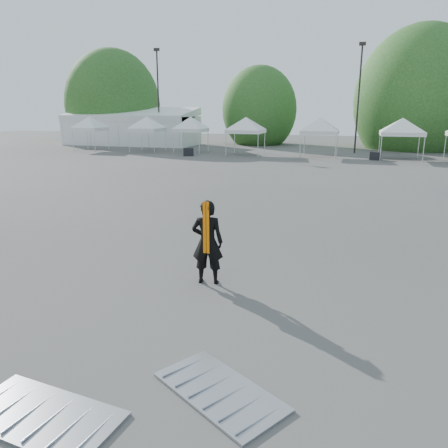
# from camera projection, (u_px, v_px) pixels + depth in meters

# --- Properties ---
(ground) EXTENTS (120.00, 120.00, 0.00)m
(ground) POSITION_uv_depth(u_px,v_px,m) (233.00, 254.00, 12.48)
(ground) COLOR #474442
(ground) RESTS_ON ground
(marquee) EXTENTS (15.00, 6.25, 4.23)m
(marquee) POSITION_uv_depth(u_px,v_px,m) (132.00, 127.00, 50.52)
(marquee) COLOR white
(marquee) RESTS_ON ground
(light_pole_west) EXTENTS (0.60, 0.25, 10.30)m
(light_pole_west) POSITION_uv_depth(u_px,v_px,m) (158.00, 92.00, 47.51)
(light_pole_west) COLOR black
(light_pole_west) RESTS_ON ground
(light_pole_east) EXTENTS (0.60, 0.25, 9.80)m
(light_pole_east) POSITION_uv_depth(u_px,v_px,m) (359.00, 92.00, 39.87)
(light_pole_east) COLOR black
(light_pole_east) RESTS_ON ground
(tree_far_w) EXTENTS (4.80, 4.80, 7.30)m
(tree_far_w) POSITION_uv_depth(u_px,v_px,m) (113.00, 105.00, 53.75)
(tree_far_w) COLOR #382314
(tree_far_w) RESTS_ON ground
(tree_mid_w) EXTENTS (4.16, 4.16, 6.33)m
(tree_mid_w) POSITION_uv_depth(u_px,v_px,m) (259.00, 110.00, 50.74)
(tree_mid_w) COLOR #382314
(tree_mid_w) RESTS_ON ground
(tree_mid_e) EXTENTS (5.12, 5.12, 7.79)m
(tree_mid_e) POSITION_uv_depth(u_px,v_px,m) (419.00, 101.00, 44.85)
(tree_mid_e) COLOR #382314
(tree_mid_e) RESTS_ON ground
(tent_a) EXTENTS (3.77, 3.77, 3.88)m
(tent_a) POSITION_uv_depth(u_px,v_px,m) (89.00, 119.00, 43.34)
(tent_a) COLOR silver
(tent_a) RESTS_ON ground
(tent_b) EXTENTS (4.00, 4.00, 3.88)m
(tent_b) POSITION_uv_depth(u_px,v_px,m) (147.00, 119.00, 42.14)
(tent_b) COLOR silver
(tent_b) RESTS_ON ground
(tent_c) EXTENTS (3.88, 3.88, 3.88)m
(tent_c) POSITION_uv_depth(u_px,v_px,m) (191.00, 120.00, 41.11)
(tent_c) COLOR silver
(tent_c) RESTS_ON ground
(tent_d) EXTENTS (4.36, 4.36, 3.88)m
(tent_d) POSITION_uv_depth(u_px,v_px,m) (246.00, 120.00, 38.76)
(tent_d) COLOR silver
(tent_d) RESTS_ON ground
(tent_e) EXTENTS (4.37, 4.37, 3.88)m
(tent_e) POSITION_uv_depth(u_px,v_px,m) (321.00, 121.00, 37.13)
(tent_e) COLOR silver
(tent_e) RESTS_ON ground
(tent_f) EXTENTS (4.72, 4.72, 3.88)m
(tent_f) POSITION_uv_depth(u_px,v_px,m) (403.00, 121.00, 35.17)
(tent_f) COLOR silver
(tent_f) RESTS_ON ground
(man) EXTENTS (0.81, 0.60, 2.01)m
(man) POSITION_uv_depth(u_px,v_px,m) (207.00, 242.00, 10.17)
(man) COLOR black
(man) RESTS_ON ground
(barrier_left) EXTENTS (2.26, 1.32, 0.07)m
(barrier_left) POSITION_uv_depth(u_px,v_px,m) (41.00, 416.00, 5.84)
(barrier_left) COLOR #9D9FA4
(barrier_left) RESTS_ON ground
(barrier_mid) EXTENTS (2.23, 1.91, 0.06)m
(barrier_mid) POSITION_uv_depth(u_px,v_px,m) (220.00, 391.00, 6.35)
(barrier_mid) COLOR #9D9FA4
(barrier_mid) RESTS_ON ground
(crate_west) EXTENTS (1.08, 0.98, 0.69)m
(crate_west) POSITION_uv_depth(u_px,v_px,m) (188.00, 152.00, 38.59)
(crate_west) COLOR black
(crate_west) RESTS_ON ground
(crate_mid) EXTENTS (0.92, 0.77, 0.63)m
(crate_mid) POSITION_uv_depth(u_px,v_px,m) (375.00, 156.00, 35.50)
(crate_mid) COLOR black
(crate_mid) RESTS_ON ground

